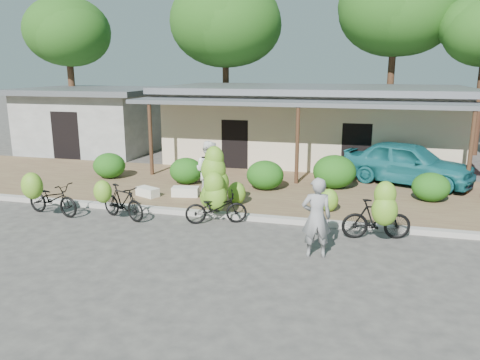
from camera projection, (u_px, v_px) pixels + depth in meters
The scene contains 25 objects.
ground at pixel (260, 248), 11.03m from camera, with size 100.00×100.00×0.00m, color #3D3B39.
sidewalk at pixel (292, 192), 15.71m from camera, with size 60.00×6.00×0.12m, color olive.
curb at pixel (275, 219), 12.89m from camera, with size 60.00×0.25×0.15m, color #A8A399.
shop_main at pixel (312, 123), 20.90m from camera, with size 13.00×8.50×3.35m.
shop_grey at pixel (94, 119), 23.68m from camera, with size 7.00×6.00×3.15m.
tree_back_left at pixel (65, 30), 25.28m from camera, with size 4.74×4.58×7.89m.
tree_far_center at pixel (223, 20), 26.01m from camera, with size 6.22×6.18×9.07m.
tree_center_right at pixel (392, 9), 24.18m from camera, with size 5.87×5.80×9.32m.
hedge_0 at pixel (109, 166), 17.44m from camera, with size 1.21×1.09×0.94m, color #1D5212.
hedge_1 at pixel (186, 171), 16.59m from camera, with size 1.19×1.07×0.93m, color #1D5212.
hedge_2 at pixel (265, 175), 15.79m from camera, with size 1.26×1.14×0.99m, color #1D5212.
hedge_3 at pixel (334, 172), 15.96m from camera, with size 1.46×1.31×1.14m, color #1D5212.
hedge_4 at pixel (431, 187), 14.41m from camera, with size 1.14×1.03×0.89m, color #1D5212.
bike_far_left at pixel (49, 197), 13.32m from camera, with size 1.91×1.38×1.38m.
bike_left at pixel (120, 201), 12.97m from camera, with size 1.69×1.33×1.24m.
bike_center at pixel (215, 191), 12.90m from camera, with size 1.78×1.41×2.05m.
bike_right at pixel (379, 215), 11.31m from camera, with size 1.76×1.30×1.62m.
loose_banana_a at pixel (208, 198), 13.81m from camera, with size 0.46×0.39×0.58m, color #78A729.
loose_banana_b at pixel (237, 193), 14.09m from camera, with size 0.55×0.47×0.69m, color #78A729.
loose_banana_c at pixel (329, 200), 13.38m from camera, with size 0.53×0.45×0.67m, color #78A729.
sack_near at pixel (186, 192), 15.03m from camera, with size 0.85×0.40×0.30m, color white.
sack_far at pixel (148, 192), 15.03m from camera, with size 0.75×0.38×0.28m, color white.
vendor at pixel (316, 218), 10.36m from camera, with size 0.67×0.44×1.83m, color gray.
bystander at pixel (209, 171), 14.27m from camera, with size 0.92×0.71×1.89m, color white.
teal_van at pixel (408, 163), 16.47m from camera, with size 1.79×4.45×1.51m, color #18656D.
Camera 1 is at (2.15, -10.12, 4.16)m, focal length 35.00 mm.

